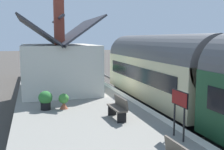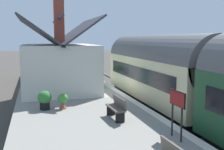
# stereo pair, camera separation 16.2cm
# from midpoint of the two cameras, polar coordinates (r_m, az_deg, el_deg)

# --- Properties ---
(ground_plane) EXTENTS (160.00, 160.00, 0.00)m
(ground_plane) POSITION_cam_midpoint_polar(r_m,az_deg,el_deg) (17.32, 4.87, -6.22)
(ground_plane) COLOR #423D38
(platform) EXTENTS (32.00, 5.99, 0.90)m
(platform) POSITION_cam_midpoint_polar(r_m,az_deg,el_deg) (16.23, -8.44, -5.58)
(platform) COLOR gray
(platform) RESTS_ON ground
(platform_edge_coping) EXTENTS (32.00, 0.36, 0.02)m
(platform_edge_coping) POSITION_cam_midpoint_polar(r_m,az_deg,el_deg) (16.74, 1.13, -3.49)
(platform_edge_coping) COLOR beige
(platform_edge_coping) RESTS_ON platform
(rail_near) EXTENTS (52.00, 0.08, 0.14)m
(rail_near) POSITION_cam_midpoint_polar(r_m,az_deg,el_deg) (17.94, 9.73, -5.59)
(rail_near) COLOR gray
(rail_near) RESTS_ON ground
(rail_far) EXTENTS (52.00, 0.08, 0.14)m
(rail_far) POSITION_cam_midpoint_polar(r_m,az_deg,el_deg) (17.36, 5.43, -5.95)
(rail_far) COLOR gray
(rail_far) RESTS_ON ground
(station_building) EXTENTS (6.44, 4.56, 5.80)m
(station_building) POSITION_cam_midpoint_polar(r_m,az_deg,el_deg) (17.51, -11.17, 1.97)
(station_building) COLOR silver
(station_building) RESTS_ON platform
(bench_mid_platform) EXTENTS (1.42, 0.49, 0.88)m
(bench_mid_platform) POSITION_cam_midpoint_polar(r_m,az_deg,el_deg) (11.19, 0.87, -6.61)
(bench_mid_platform) COLOR brown
(bench_mid_platform) RESTS_ON platform
(bench_platform_end) EXTENTS (1.42, 0.48, 0.88)m
(bench_platform_end) POSITION_cam_midpoint_polar(r_m,az_deg,el_deg) (26.16, -9.69, 1.44)
(bench_platform_end) COLOR brown
(bench_platform_end) RESTS_ON platform
(planter_bench_right) EXTENTS (0.45, 0.45, 0.75)m
(planter_bench_right) POSITION_cam_midpoint_polar(r_m,az_deg,el_deg) (24.88, -12.67, 0.83)
(planter_bench_right) COLOR gray
(planter_bench_right) RESTS_ON platform
(planter_edge_far) EXTENTS (0.63, 0.63, 0.86)m
(planter_edge_far) POSITION_cam_midpoint_polar(r_m,az_deg,el_deg) (12.94, -13.85, -4.90)
(planter_edge_far) COLOR black
(planter_edge_far) RESTS_ON platform
(planter_by_door) EXTENTS (0.47, 0.47, 0.74)m
(planter_by_door) POSITION_cam_midpoint_polar(r_m,az_deg,el_deg) (12.95, -10.24, -5.23)
(planter_by_door) COLOR #9E5138
(planter_by_door) RESTS_ON platform
(planter_corner_building) EXTENTS (0.66, 0.66, 0.94)m
(planter_corner_building) POSITION_cam_midpoint_polar(r_m,az_deg,el_deg) (24.16, -6.64, 1.05)
(planter_corner_building) COLOR #9E5138
(planter_corner_building) RESTS_ON platform
(planter_under_sign) EXTENTS (0.42, 0.42, 0.78)m
(planter_under_sign) POSITION_cam_midpoint_polar(r_m,az_deg,el_deg) (23.62, -7.98, 0.68)
(planter_under_sign) COLOR black
(planter_under_sign) RESTS_ON platform
(planter_edge_near) EXTENTS (0.55, 0.55, 0.79)m
(planter_edge_near) POSITION_cam_midpoint_polar(r_m,az_deg,el_deg) (26.24, -7.56, 1.30)
(planter_edge_near) COLOR black
(planter_edge_near) RESTS_ON platform
(station_sign_board) EXTENTS (0.96, 0.06, 1.57)m
(station_sign_board) POSITION_cam_midpoint_polar(r_m,az_deg,el_deg) (9.10, 13.22, -5.52)
(station_sign_board) COLOR black
(station_sign_board) RESTS_ON platform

